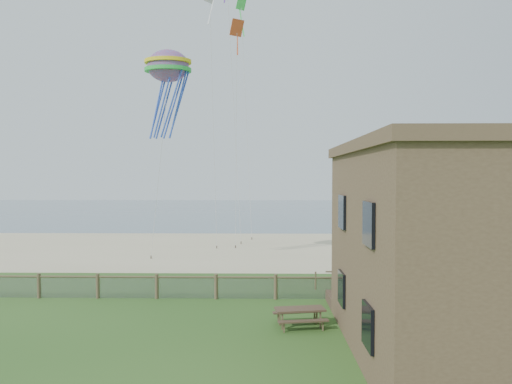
# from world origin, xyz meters

# --- Properties ---
(ground) EXTENTS (160.00, 160.00, 0.00)m
(ground) POSITION_xyz_m (0.00, 0.00, 0.00)
(ground) COLOR #29511B
(ground) RESTS_ON ground
(sand_beach) EXTENTS (72.00, 20.00, 0.02)m
(sand_beach) POSITION_xyz_m (0.00, 22.00, 0.00)
(sand_beach) COLOR #C3B58D
(sand_beach) RESTS_ON ground
(ocean) EXTENTS (160.00, 68.00, 0.02)m
(ocean) POSITION_xyz_m (0.00, 66.00, 0.00)
(ocean) COLOR slate
(ocean) RESTS_ON ground
(chainlink_fence) EXTENTS (36.20, 0.20, 1.25)m
(chainlink_fence) POSITION_xyz_m (0.00, 6.00, 0.55)
(chainlink_fence) COLOR #4D402B
(chainlink_fence) RESTS_ON ground
(motel_deck) EXTENTS (15.00, 2.00, 0.50)m
(motel_deck) POSITION_xyz_m (13.00, 5.00, 0.25)
(motel_deck) COLOR brown
(motel_deck) RESTS_ON ground
(picnic_table) EXTENTS (2.25, 1.83, 0.86)m
(picnic_table) POSITION_xyz_m (3.89, 1.85, 0.43)
(picnic_table) COLOR brown
(picnic_table) RESTS_ON ground
(octopus_kite) EXTENTS (3.80, 3.34, 6.51)m
(octopus_kite) POSITION_xyz_m (-4.04, 14.03, 11.91)
(octopus_kite) COLOR red
(kite_white) EXTENTS (2.03, 1.93, 2.51)m
(kite_white) POSITION_xyz_m (-1.67, 17.95, 19.21)
(kite_white) COLOR silver
(kite_red) EXTENTS (1.91, 2.01, 2.36)m
(kite_red) POSITION_xyz_m (0.35, 18.19, 16.91)
(kite_red) COLOR #CD4D24
(kite_green) EXTENTS (1.97, 2.12, 2.89)m
(kite_green) POSITION_xyz_m (0.43, 23.34, 20.29)
(kite_green) COLOR #38D54D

